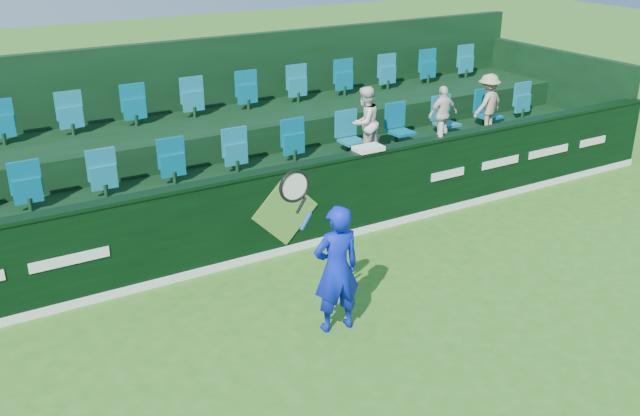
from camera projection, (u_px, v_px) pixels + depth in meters
ground at (457, 391)px, 7.68m from camera, size 60.00×60.00×0.00m
sponsor_hoarding at (282, 210)px, 10.59m from camera, size 16.00×0.25×1.35m
stand_tier_front at (250, 203)px, 11.57m from camera, size 16.00×2.00×0.80m
stand_tier_back at (204, 157)px, 12.98m from camera, size 16.00×1.80×1.30m
stand_rear at (193, 121)px, 13.11m from camera, size 16.00×4.10×2.60m
seat_row_front at (238, 156)px, 11.62m from camera, size 13.50×0.50×0.60m
seat_row_back at (195, 102)px, 12.85m from camera, size 13.50×0.50×0.60m
tennis_player at (336, 268)px, 8.53m from camera, size 1.19×0.46×2.29m
spectator_left at (365, 123)px, 12.24m from camera, size 0.73×0.65×1.25m
spectator_middle at (443, 114)px, 13.10m from camera, size 0.63×0.29×1.06m
spectator_right at (488, 104)px, 13.61m from camera, size 0.82×0.58×1.16m
towel at (368, 148)px, 11.05m from camera, size 0.45×0.29×0.07m
drinks_bottle at (441, 129)px, 11.69m from camera, size 0.08×0.08×0.24m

